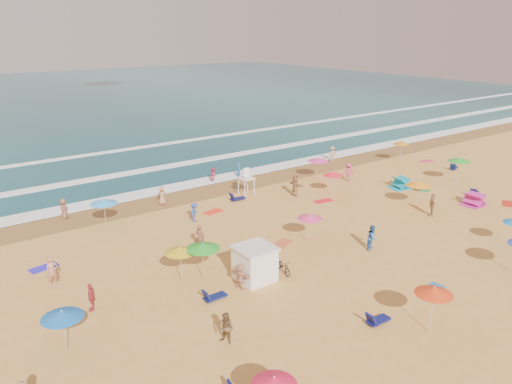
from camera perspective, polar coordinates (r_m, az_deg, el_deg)
ground at (r=35.03m, az=2.16°, el=-5.67°), size 220.00×220.00×0.00m
ocean at (r=111.74m, az=-25.98°, el=9.21°), size 220.00×140.00×0.18m
wet_sand at (r=44.81m, az=-7.79°, el=-0.36°), size 220.00×220.00×0.00m
surf_foam at (r=52.39m, az=-12.45°, el=2.24°), size 200.00×18.70×0.05m
cabana at (r=29.58m, az=-0.15°, el=-8.26°), size 2.00×2.00×2.00m
cabana_roof at (r=29.12m, az=-0.15°, el=-6.40°), size 2.20×2.20×0.12m
bicycle at (r=30.67m, az=3.09°, el=-8.45°), size 0.83×1.74×0.88m
lifeguard_stand at (r=44.18m, az=-1.13°, el=0.96°), size 1.20×1.20×2.10m
beach_umbrellas at (r=35.85m, az=8.83°, el=-1.70°), size 41.53×24.70×0.79m
loungers at (r=35.09m, az=11.36°, el=-5.69°), size 43.42×23.88×0.34m
towels at (r=36.00m, az=6.95°, el=-5.09°), size 47.33×19.95×0.03m
popup_tents at (r=46.81m, az=19.85°, el=0.27°), size 3.35×8.48×1.20m
beachgoers at (r=39.15m, az=0.60°, el=-1.71°), size 37.66×23.49×2.14m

